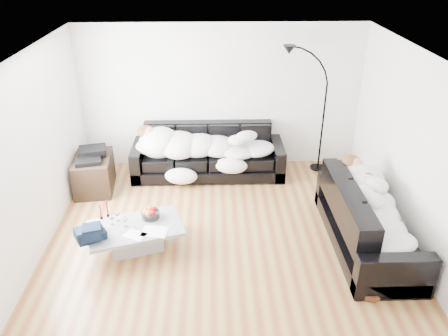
{
  "coord_description": "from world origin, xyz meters",
  "views": [
    {
      "loc": [
        -0.16,
        -5.24,
        3.83
      ],
      "look_at": [
        0.0,
        0.3,
        0.9
      ],
      "focal_mm": 35.0,
      "sensor_mm": 36.0,
      "label": 1
    }
  ],
  "objects_px": {
    "fruit_bowl": "(150,213)",
    "sofa_right": "(369,217)",
    "candle_left": "(100,212)",
    "coffee_table": "(136,237)",
    "wine_glass_a": "(118,216)",
    "floor_lamp": "(323,118)",
    "shoes": "(370,292)",
    "stereo": "(91,154)",
    "av_cabinet": "(94,173)",
    "wine_glass_b": "(112,220)",
    "candle_right": "(107,208)",
    "sofa_back": "(208,152)",
    "sleeper_back": "(208,142)",
    "sleeper_right": "(371,205)",
    "wine_glass_c": "(125,222)"
  },
  "relations": [
    {
      "from": "sleeper_right",
      "to": "candle_left",
      "type": "bearing_deg",
      "value": 86.89
    },
    {
      "from": "candle_left",
      "to": "candle_right",
      "type": "bearing_deg",
      "value": 31.44
    },
    {
      "from": "sofa_right",
      "to": "candle_left",
      "type": "xyz_separation_m",
      "value": [
        -3.69,
        0.2,
        0.02
      ]
    },
    {
      "from": "sleeper_right",
      "to": "wine_glass_c",
      "type": "bearing_deg",
      "value": 90.12
    },
    {
      "from": "sleeper_back",
      "to": "sofa_right",
      "type": "bearing_deg",
      "value": -43.42
    },
    {
      "from": "fruit_bowl",
      "to": "sofa_right",
      "type": "bearing_deg",
      "value": -3.92
    },
    {
      "from": "stereo",
      "to": "av_cabinet",
      "type": "bearing_deg",
      "value": 0.0
    },
    {
      "from": "sleeper_right",
      "to": "shoes",
      "type": "distance_m",
      "value": 1.19
    },
    {
      "from": "wine_glass_b",
      "to": "wine_glass_c",
      "type": "xyz_separation_m",
      "value": [
        0.19,
        -0.05,
        0.0
      ]
    },
    {
      "from": "wine_glass_b",
      "to": "av_cabinet",
      "type": "relative_size",
      "value": 0.19
    },
    {
      "from": "candle_left",
      "to": "floor_lamp",
      "type": "bearing_deg",
      "value": 30.61
    },
    {
      "from": "sofa_right",
      "to": "shoes",
      "type": "relative_size",
      "value": 5.36
    },
    {
      "from": "sofa_back",
      "to": "av_cabinet",
      "type": "height_order",
      "value": "sofa_back"
    },
    {
      "from": "sleeper_back",
      "to": "wine_glass_c",
      "type": "distance_m",
      "value": 2.38
    },
    {
      "from": "sleeper_back",
      "to": "coffee_table",
      "type": "relative_size",
      "value": 1.83
    },
    {
      "from": "sofa_right",
      "to": "wine_glass_b",
      "type": "height_order",
      "value": "sofa_right"
    },
    {
      "from": "wine_glass_c",
      "to": "av_cabinet",
      "type": "bearing_deg",
      "value": 116.43
    },
    {
      "from": "candle_left",
      "to": "sofa_back",
      "type": "bearing_deg",
      "value": 52.66
    },
    {
      "from": "sleeper_back",
      "to": "fruit_bowl",
      "type": "height_order",
      "value": "sleeper_back"
    },
    {
      "from": "candle_right",
      "to": "floor_lamp",
      "type": "xyz_separation_m",
      "value": [
        3.45,
        2.04,
        0.51
      ]
    },
    {
      "from": "sofa_right",
      "to": "floor_lamp",
      "type": "bearing_deg",
      "value": 4.01
    },
    {
      "from": "shoes",
      "to": "stereo",
      "type": "xyz_separation_m",
      "value": [
        -3.89,
        2.65,
        0.62
      ]
    },
    {
      "from": "av_cabinet",
      "to": "stereo",
      "type": "relative_size",
      "value": 1.97
    },
    {
      "from": "wine_glass_a",
      "to": "shoes",
      "type": "height_order",
      "value": "wine_glass_a"
    },
    {
      "from": "coffee_table",
      "to": "wine_glass_a",
      "type": "distance_m",
      "value": 0.39
    },
    {
      "from": "fruit_bowl",
      "to": "av_cabinet",
      "type": "xyz_separation_m",
      "value": [
        -1.14,
        1.44,
        -0.14
      ]
    },
    {
      "from": "sleeper_back",
      "to": "candle_left",
      "type": "xyz_separation_m",
      "value": [
        -1.48,
        -1.89,
        -0.17
      ]
    },
    {
      "from": "sofa_back",
      "to": "sofa_right",
      "type": "bearing_deg",
      "value": -44.09
    },
    {
      "from": "wine_glass_a",
      "to": "candle_left",
      "type": "height_order",
      "value": "candle_left"
    },
    {
      "from": "wine_glass_a",
      "to": "shoes",
      "type": "distance_m",
      "value": 3.41
    },
    {
      "from": "wine_glass_b",
      "to": "coffee_table",
      "type": "bearing_deg",
      "value": -8.69
    },
    {
      "from": "candle_right",
      "to": "fruit_bowl",
      "type": "bearing_deg",
      "value": -4.34
    },
    {
      "from": "sofa_back",
      "to": "sleeper_back",
      "type": "height_order",
      "value": "sofa_back"
    },
    {
      "from": "candle_right",
      "to": "stereo",
      "type": "relative_size",
      "value": 0.59
    },
    {
      "from": "fruit_bowl",
      "to": "shoes",
      "type": "height_order",
      "value": "fruit_bowl"
    },
    {
      "from": "candle_right",
      "to": "shoes",
      "type": "height_order",
      "value": "candle_right"
    },
    {
      "from": "sleeper_right",
      "to": "wine_glass_b",
      "type": "height_order",
      "value": "sleeper_right"
    },
    {
      "from": "sleeper_back",
      "to": "wine_glass_c",
      "type": "bearing_deg",
      "value": -117.84
    },
    {
      "from": "shoes",
      "to": "stereo",
      "type": "height_order",
      "value": "stereo"
    },
    {
      "from": "sofa_right",
      "to": "shoes",
      "type": "bearing_deg",
      "value": 166.03
    },
    {
      "from": "wine_glass_c",
      "to": "stereo",
      "type": "xyz_separation_m",
      "value": [
        -0.82,
        1.66,
        0.22
      ]
    },
    {
      "from": "sofa_right",
      "to": "floor_lamp",
      "type": "distance_m",
      "value": 2.36
    },
    {
      "from": "candle_right",
      "to": "av_cabinet",
      "type": "bearing_deg",
      "value": 110.93
    },
    {
      "from": "sleeper_right",
      "to": "stereo",
      "type": "relative_size",
      "value": 4.31
    },
    {
      "from": "av_cabinet",
      "to": "floor_lamp",
      "type": "xyz_separation_m",
      "value": [
        3.98,
        0.64,
        0.71
      ]
    },
    {
      "from": "fruit_bowl",
      "to": "candle_right",
      "type": "bearing_deg",
      "value": 175.66
    },
    {
      "from": "coffee_table",
      "to": "av_cabinet",
      "type": "height_order",
      "value": "av_cabinet"
    },
    {
      "from": "sleeper_right",
      "to": "fruit_bowl",
      "type": "height_order",
      "value": "sleeper_right"
    },
    {
      "from": "wine_glass_c",
      "to": "floor_lamp",
      "type": "height_order",
      "value": "floor_lamp"
    },
    {
      "from": "wine_glass_a",
      "to": "floor_lamp",
      "type": "distance_m",
      "value": 3.97
    }
  ]
}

